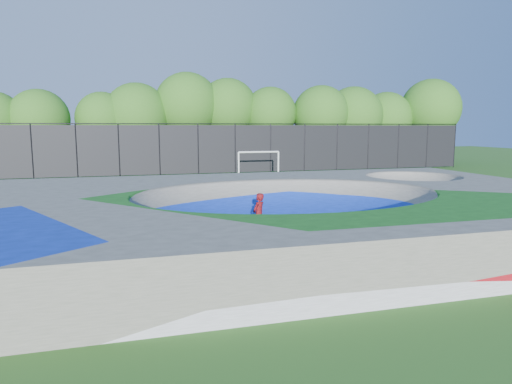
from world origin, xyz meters
TOP-DOWN VIEW (x-y plane):
  - ground at (0.00, 0.00)m, footprint 120.00×120.00m
  - skate_deck at (0.00, 0.00)m, footprint 22.00×14.00m
  - skater at (-1.12, -0.12)m, footprint 0.66×0.64m
  - skateboard at (-1.12, -0.12)m, footprint 0.72×0.70m
  - soccer_goal at (3.67, 16.44)m, footprint 3.10×0.12m
  - fence at (0.00, 21.00)m, footprint 48.09×0.09m
  - treeline at (3.95, 26.26)m, footprint 53.12×7.93m

SIDE VIEW (x-z plane):
  - ground at x=0.00m, z-range 0.00..0.00m
  - skateboard at x=-1.12m, z-range 0.00..0.05m
  - skate_deck at x=0.00m, z-range 0.00..1.50m
  - skater at x=-1.12m, z-range 0.00..1.52m
  - soccer_goal at x=3.67m, z-range 0.40..2.44m
  - fence at x=0.00m, z-range 0.08..4.12m
  - treeline at x=3.95m, z-range 0.69..9.36m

